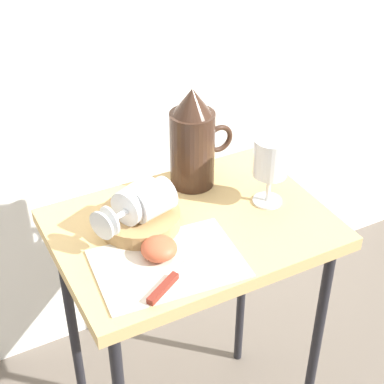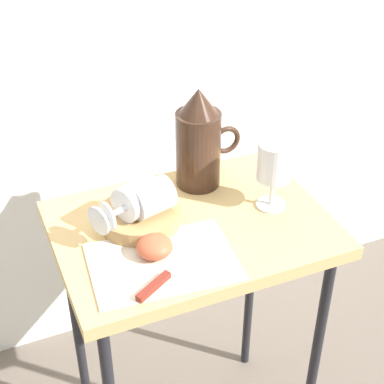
# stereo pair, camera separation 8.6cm
# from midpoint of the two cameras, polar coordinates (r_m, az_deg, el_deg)

# --- Properties ---
(table) EXTENTS (0.57, 0.41, 0.72)m
(table) POSITION_cam_midpoint_polar(r_m,az_deg,el_deg) (1.33, -1.87, -5.79)
(table) COLOR tan
(table) RESTS_ON ground_plane
(linen_napkin) EXTENTS (0.29, 0.22, 0.00)m
(linen_napkin) POSITION_cam_midpoint_polar(r_m,az_deg,el_deg) (1.18, -4.35, -6.69)
(linen_napkin) COLOR beige
(linen_napkin) RESTS_ON table
(basket_tray) EXTENTS (0.17, 0.17, 0.03)m
(basket_tray) POSITION_cam_midpoint_polar(r_m,az_deg,el_deg) (1.27, -6.81, -2.63)
(basket_tray) COLOR #AD8451
(basket_tray) RESTS_ON table
(pitcher) EXTENTS (0.15, 0.10, 0.23)m
(pitcher) POSITION_cam_midpoint_polar(r_m,az_deg,el_deg) (1.35, -1.76, 4.21)
(pitcher) COLOR #382319
(pitcher) RESTS_ON table
(wine_glass_upright) EXTENTS (0.07, 0.07, 0.16)m
(wine_glass_upright) POSITION_cam_midpoint_polar(r_m,az_deg,el_deg) (1.29, 5.42, 2.84)
(wine_glass_upright) COLOR silver
(wine_glass_upright) RESTS_ON table
(wine_glass_tipped_near) EXTENTS (0.16, 0.10, 0.07)m
(wine_glass_tipped_near) POSITION_cam_midpoint_polar(r_m,az_deg,el_deg) (1.23, -6.00, -0.86)
(wine_glass_tipped_near) COLOR silver
(wine_glass_tipped_near) RESTS_ON basket_tray
(wine_glass_tipped_far) EXTENTS (0.16, 0.12, 0.07)m
(wine_glass_tipped_far) POSITION_cam_midpoint_polar(r_m,az_deg,el_deg) (1.23, -7.19, -0.94)
(wine_glass_tipped_far) COLOR silver
(wine_glass_tipped_far) RESTS_ON basket_tray
(apple_half_left) EXTENTS (0.07, 0.07, 0.04)m
(apple_half_left) POSITION_cam_midpoint_polar(r_m,az_deg,el_deg) (1.18, -5.18, -5.31)
(apple_half_left) COLOR #C15133
(apple_half_left) RESTS_ON linen_napkin
(knife) EXTENTS (0.20, 0.13, 0.01)m
(knife) POSITION_cam_midpoint_polar(r_m,az_deg,el_deg) (1.14, -3.86, -7.95)
(knife) COLOR silver
(knife) RESTS_ON linen_napkin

